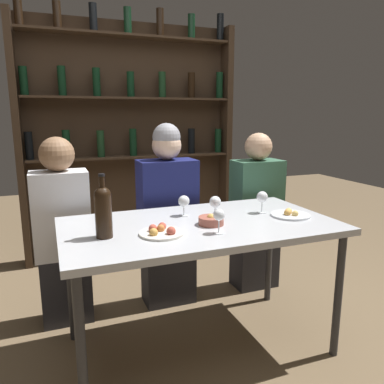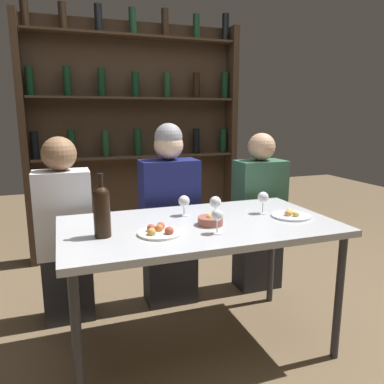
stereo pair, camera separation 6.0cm
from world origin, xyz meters
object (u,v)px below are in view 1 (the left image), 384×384
Objects in this scene: wine_bottle at (103,210)px; wine_glass_3 at (262,198)px; wine_glass_0 at (184,202)px; food_plate_1 at (290,214)px; snack_bowl at (211,220)px; seated_person_left at (63,236)px; seated_person_right at (256,216)px; wine_glass_2 at (215,202)px; wine_glass_1 at (219,216)px; food_plate_0 at (161,232)px; seated_person_center at (168,219)px.

wine_bottle reaches higher than wine_glass_3.
wine_glass_0 is at bearing 166.63° from wine_glass_3.
food_plate_1 is (0.12, -0.13, -0.08)m from wine_glass_3.
snack_bowl is (-0.39, -0.12, -0.07)m from wine_glass_3.
seated_person_left reaches higher than seated_person_right.
seated_person_left reaches higher than wine_glass_3.
wine_glass_2 is 1.01m from seated_person_left.
wine_glass_3 is 0.11× the size of seated_person_left.
wine_glass_3 is 1.29m from seated_person_left.
snack_bowl is at bearing 80.89° from wine_glass_1.
food_plate_0 is (-0.23, -0.29, -0.07)m from wine_glass_0.
wine_glass_1 is 0.55× the size of food_plate_1.
wine_bottle is 2.35× the size of wine_glass_3.
food_plate_0 is at bearing -176.30° from food_plate_1.
wine_glass_1 is 1.10m from seated_person_right.
wine_bottle is at bearing -74.98° from seated_person_left.
seated_person_center reaches higher than seated_person_right.
wine_glass_2 is (0.67, 0.16, -0.06)m from wine_bottle.
seated_person_right reaches higher than snack_bowl.
seated_person_center is (0.71, -0.00, 0.04)m from seated_person_left.
food_plate_1 is at bearing -1.17° from snack_bowl.
seated_person_left is at bearing 132.16° from wine_glass_1.
wine_glass_2 is at bearing 13.67° from wine_bottle.
snack_bowl is at bearing -135.97° from seated_person_right.
food_plate_1 is at bearing -0.18° from wine_bottle.
food_plate_0 is 1.64× the size of snack_bowl.
wine_bottle is 2.50× the size of wine_glass_1.
wine_bottle is at bearing 165.61° from wine_glass_1.
wine_glass_3 is at bearing -51.33° from seated_person_center.
food_plate_1 is 1.43m from seated_person_left.
food_plate_0 is at bearing -165.41° from wine_glass_3.
seated_person_left reaches higher than snack_bowl.
wine_bottle is 0.55m from wine_glass_0.
wine_glass_2 is 0.87× the size of snack_bowl.
wine_glass_0 reaches higher than snack_bowl.
wine_glass_2 is 0.45m from food_plate_1.
snack_bowl is (-0.09, -0.15, -0.06)m from wine_glass_2.
seated_person_left is at bearing 138.90° from snack_bowl.
food_plate_1 is (0.58, -0.24, -0.07)m from wine_glass_0.
wine_glass_2 is 0.56m from seated_person_center.
wine_bottle is at bearing -154.76° from wine_glass_0.
wine_glass_1 is at bearing -147.35° from wine_glass_3.
wine_bottle is at bearing -166.33° from wine_glass_2.
wine_glass_2 reaches higher than food_plate_0.
seated_person_right is (0.17, 0.66, -0.20)m from food_plate_1.
wine_glass_2 is 0.09× the size of seated_person_center.
seated_person_right is (0.97, 0.71, -0.20)m from food_plate_0.
seated_person_left is (-1.25, 0.66, -0.19)m from food_plate_1.
wine_glass_0 is at bearing 156.78° from wine_glass_2.
seated_person_right is (0.58, 0.50, -0.27)m from wine_glass_2.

